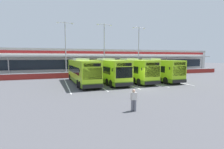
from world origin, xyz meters
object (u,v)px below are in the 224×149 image
object	(u,v)px
lamp_post_west	(66,46)
lamp_post_east	(139,47)
coach_bus_right_centre	(154,70)
coach_bus_left_centre	(108,71)
coach_bus_leftmost	(82,72)
coach_bus_centre	(131,70)
pedestrian_child	(134,99)
lamp_post_centre	(104,46)

from	to	relation	value
lamp_post_west	lamp_post_east	size ratio (longest dim) A/B	1.00
coach_bus_right_centre	lamp_post_east	size ratio (longest dim) A/B	1.11
coach_bus_left_centre	lamp_post_west	xyz separation A→B (m)	(-5.70, 10.20, 4.50)
coach_bus_left_centre	lamp_post_west	distance (m)	12.52
coach_bus_leftmost	coach_bus_right_centre	size ratio (longest dim) A/B	1.00
coach_bus_left_centre	lamp_post_east	bearing A→B (deg)	43.71
coach_bus_leftmost	coach_bus_centre	size ratio (longest dim) A/B	1.00
pedestrian_child	coach_bus_right_centre	bearing A→B (deg)	52.44
coach_bus_centre	lamp_post_centre	xyz separation A→B (m)	(-1.91, 9.38, 4.50)
lamp_post_centre	coach_bus_left_centre	bearing A→B (deg)	-103.16
coach_bus_left_centre	coach_bus_leftmost	bearing A→B (deg)	179.94
coach_bus_right_centre	coach_bus_leftmost	bearing A→B (deg)	-179.65
lamp_post_centre	lamp_post_east	distance (m)	8.79
coach_bus_leftmost	lamp_post_east	bearing A→B (deg)	34.94
coach_bus_leftmost	pedestrian_child	distance (m)	14.44
coach_bus_leftmost	lamp_post_west	bearing A→B (deg)	99.33
coach_bus_leftmost	lamp_post_centre	world-z (taller)	lamp_post_centre
coach_bus_right_centre	lamp_post_east	distance (m)	11.57
coach_bus_centre	coach_bus_right_centre	distance (m)	4.41
coach_bus_centre	coach_bus_left_centre	bearing A→B (deg)	-178.99
coach_bus_centre	coach_bus_right_centre	world-z (taller)	same
pedestrian_child	lamp_post_west	size ratio (longest dim) A/B	0.15
coach_bus_leftmost	lamp_post_centre	xyz separation A→B (m)	(6.24, 9.45, 4.50)
pedestrian_child	lamp_post_west	xyz separation A→B (m)	(-3.15, 24.53, 5.42)
lamp_post_west	lamp_post_centre	distance (m)	7.95
coach_bus_right_centre	pedestrian_child	xyz separation A→B (m)	(-11.08, -14.41, -0.91)
coach_bus_centre	lamp_post_west	xyz separation A→B (m)	(-9.82, 10.12, 4.50)
coach_bus_left_centre	coach_bus_centre	size ratio (longest dim) A/B	1.00
coach_bus_leftmost	coach_bus_right_centre	world-z (taller)	same
lamp_post_west	pedestrian_child	bearing A→B (deg)	-82.68
coach_bus_left_centre	pedestrian_child	size ratio (longest dim) A/B	7.56
coach_bus_centre	lamp_post_west	world-z (taller)	lamp_post_west
coach_bus_left_centre	pedestrian_child	world-z (taller)	coach_bus_left_centre
coach_bus_leftmost	coach_bus_centre	world-z (taller)	same
coach_bus_right_centre	lamp_post_west	bearing A→B (deg)	144.60
coach_bus_leftmost	lamp_post_west	world-z (taller)	lamp_post_west
pedestrian_child	lamp_post_centre	world-z (taller)	lamp_post_centre
coach_bus_leftmost	lamp_post_west	xyz separation A→B (m)	(-1.67, 10.19, 4.50)
pedestrian_child	lamp_post_west	distance (m)	25.31
coach_bus_leftmost	coach_bus_left_centre	distance (m)	4.03
pedestrian_child	lamp_post_west	bearing A→B (deg)	97.32
coach_bus_left_centre	lamp_post_west	bearing A→B (deg)	119.21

